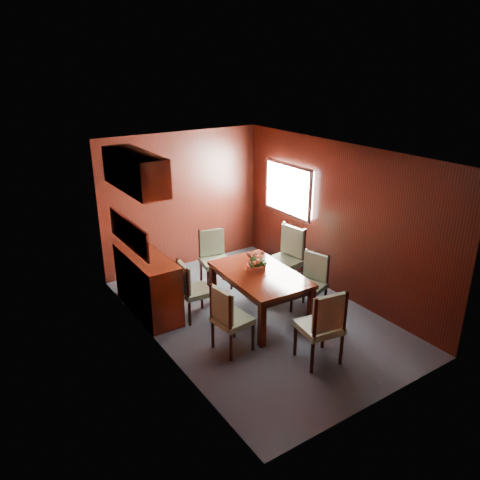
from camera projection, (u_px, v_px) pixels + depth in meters
ground at (256, 315)px, 6.88m from camera, size 4.50×4.50×0.00m
room_shell at (238, 205)px, 6.49m from camera, size 3.06×4.52×2.41m
sideboard at (148, 283)px, 6.85m from camera, size 0.48×1.40×0.90m
dining_table at (260, 279)px, 6.66m from camera, size 1.00×1.52×0.69m
chair_left_near at (228, 316)px, 5.87m from camera, size 0.46×0.48×0.92m
chair_left_far at (191, 287)px, 6.64m from camera, size 0.44×0.46×0.89m
chair_right_near at (312, 279)px, 6.86m from camera, size 0.52×0.53×0.90m
chair_right_far at (288, 255)px, 7.49m from camera, size 0.55×0.57×1.06m
chair_head at (323, 324)px, 5.60m from camera, size 0.55×0.53×1.01m
chair_foot at (214, 255)px, 7.62m from camera, size 0.53×0.52×0.96m
flower_centerpiece at (256, 261)px, 6.67m from camera, size 0.30×0.30×0.30m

